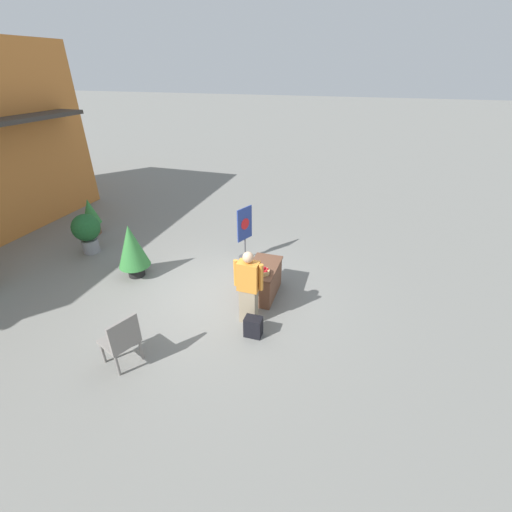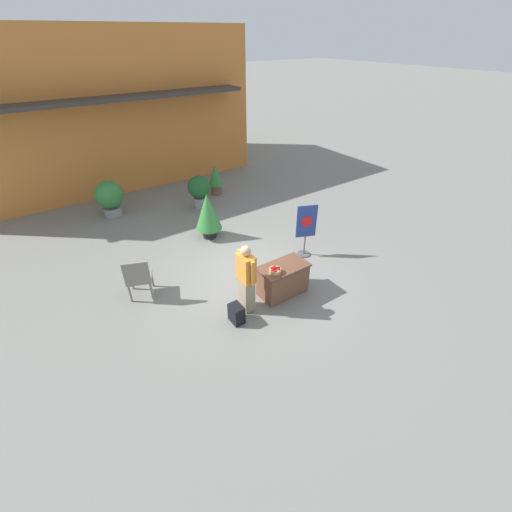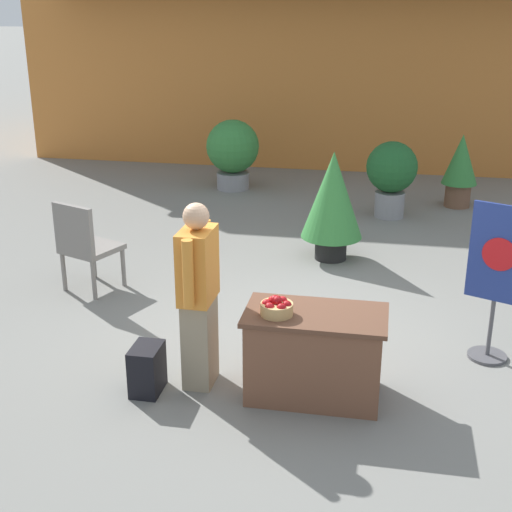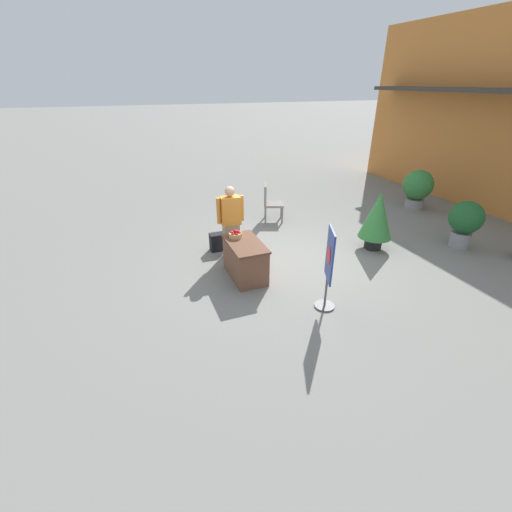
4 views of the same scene
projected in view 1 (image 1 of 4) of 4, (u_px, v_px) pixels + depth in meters
The scene contains 10 objects.
ground_plane at pixel (221, 294), 8.03m from camera, with size 120.00×120.00×0.00m, color slate.
display_table at pixel (263, 280), 7.83m from camera, with size 1.16×0.64×0.76m.
apple_basket at pixel (263, 271), 7.33m from camera, with size 0.26×0.26×0.16m.
person_visitor at pixel (249, 288), 6.79m from camera, with size 0.27×0.61×1.63m.
backpack at pixel (253, 327), 6.70m from camera, with size 0.24×0.34×0.42m.
poster_board at pixel (245, 232), 9.14m from camera, with size 0.51×0.36×1.48m.
patio_chair at pixel (122, 339), 5.87m from camera, with size 0.72×0.72×1.05m.
potted_plant_far_right at pixel (91, 215), 10.59m from camera, with size 0.55×0.55×1.15m.
potted_plant_near_right at pixel (87, 230), 9.50m from camera, with size 0.76×0.76×1.14m.
potted_plant_far_left at pixel (132, 248), 8.35m from camera, with size 0.77×0.77×1.38m.
Camera 1 is at (-6.05, -2.73, 4.69)m, focal length 24.00 mm.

